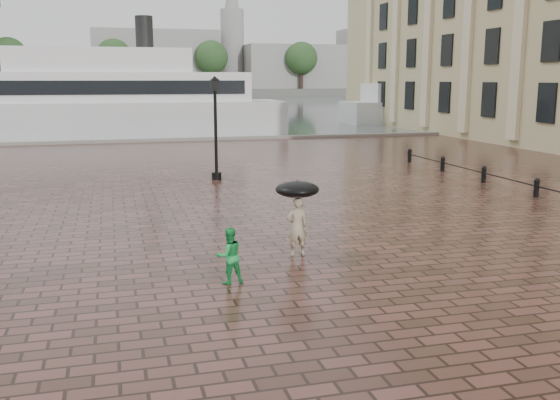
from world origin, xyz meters
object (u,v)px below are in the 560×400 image
(adult_pedestrian, at_px, (297,227))
(ferry_far, at_px, (451,100))
(ferry_near, at_px, (103,101))
(child_pedestrian, at_px, (229,256))
(street_lamps, at_px, (26,128))

(adult_pedestrian, distance_m, ferry_far, 52.93)
(adult_pedestrian, height_order, ferry_far, ferry_far)
(ferry_near, bearing_deg, child_pedestrian, -84.65)
(ferry_near, height_order, ferry_far, ferry_near)
(child_pedestrian, relative_size, ferry_near, 0.04)
(ferry_far, bearing_deg, ferry_near, -165.95)
(child_pedestrian, bearing_deg, ferry_near, -96.63)
(street_lamps, xyz_separation_m, ferry_near, (3.04, 21.90, 0.43))
(street_lamps, xyz_separation_m, ferry_far, (37.69, 29.65, -0.09))
(ferry_near, xyz_separation_m, ferry_far, (34.64, 7.75, -0.52))
(child_pedestrian, bearing_deg, ferry_far, -135.92)
(street_lamps, distance_m, ferry_far, 47.95)
(adult_pedestrian, height_order, ferry_near, ferry_near)
(adult_pedestrian, bearing_deg, street_lamps, -62.07)
(ferry_near, relative_size, ferry_far, 1.23)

